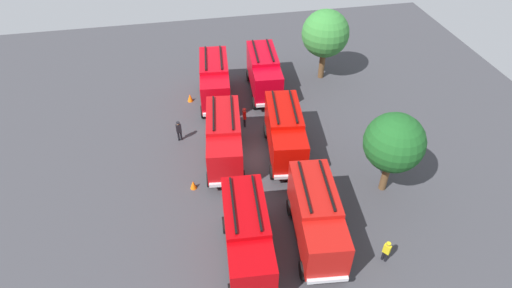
# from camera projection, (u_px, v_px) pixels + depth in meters

# --- Properties ---
(ground_plane) EXTENTS (54.59, 54.59, 0.00)m
(ground_plane) POSITION_uv_depth(u_px,v_px,m) (256.00, 158.00, 33.13)
(ground_plane) COLOR #38383D
(fire_truck_0) EXTENTS (7.39, 3.27, 3.88)m
(fire_truck_0) POSITION_uv_depth(u_px,v_px,m) (215.00, 80.00, 38.04)
(fire_truck_0) COLOR #BB0612
(fire_truck_0) RESTS_ON ground
(fire_truck_1) EXTENTS (7.43, 3.40, 3.88)m
(fire_truck_1) POSITION_uv_depth(u_px,v_px,m) (224.00, 138.00, 31.56)
(fire_truck_1) COLOR #B20B0F
(fire_truck_1) RESTS_ON ground
(fire_truck_2) EXTENTS (7.34, 3.14, 3.88)m
(fire_truck_2) POSITION_uv_depth(u_px,v_px,m) (247.00, 235.00, 24.64)
(fire_truck_2) COLOR #AD0408
(fire_truck_2) RESTS_ON ground
(fire_truck_3) EXTENTS (7.35, 3.16, 3.88)m
(fire_truck_3) POSITION_uv_depth(u_px,v_px,m) (264.00, 72.00, 39.08)
(fire_truck_3) COLOR #B60414
(fire_truck_3) RESTS_ON ground
(fire_truck_4) EXTENTS (7.44, 3.46, 3.88)m
(fire_truck_4) POSITION_uv_depth(u_px,v_px,m) (285.00, 132.00, 32.15)
(fire_truck_4) COLOR #B30904
(fire_truck_4) RESTS_ON ground
(fire_truck_5) EXTENTS (7.41, 3.35, 3.88)m
(fire_truck_5) POSITION_uv_depth(u_px,v_px,m) (317.00, 216.00, 25.75)
(fire_truck_5) COLOR #AA120E
(fire_truck_5) RESTS_ON ground
(firefighter_0) EXTENTS (0.30, 0.45, 1.83)m
(firefighter_0) POSITION_uv_depth(u_px,v_px,m) (179.00, 130.00, 34.15)
(firefighter_0) COLOR black
(firefighter_0) RESTS_ON ground
(firefighter_1) EXTENTS (0.48, 0.45, 1.66)m
(firefighter_1) POSITION_uv_depth(u_px,v_px,m) (386.00, 251.00, 25.29)
(firefighter_1) COLOR black
(firefighter_1) RESTS_ON ground
(firefighter_2) EXTENTS (0.42, 0.29, 1.78)m
(firefighter_2) POSITION_uv_depth(u_px,v_px,m) (244.00, 116.00, 35.64)
(firefighter_2) COLOR black
(firefighter_2) RESTS_ON ground
(firefighter_3) EXTENTS (0.29, 0.42, 1.77)m
(firefighter_3) POSITION_uv_depth(u_px,v_px,m) (339.00, 214.00, 27.38)
(firefighter_3) COLOR black
(firefighter_3) RESTS_ON ground
(firefighter_4) EXTENTS (0.47, 0.46, 1.76)m
(firefighter_4) POSITION_uv_depth(u_px,v_px,m) (313.00, 180.00, 29.79)
(firefighter_4) COLOR black
(firefighter_4) RESTS_ON ground
(tree_0) EXTENTS (4.48, 4.48, 6.94)m
(tree_0) POSITION_uv_depth(u_px,v_px,m) (325.00, 34.00, 39.56)
(tree_0) COLOR brown
(tree_0) RESTS_ON ground
(tree_1) EXTENTS (4.09, 4.09, 6.34)m
(tree_1) POSITION_uv_depth(u_px,v_px,m) (394.00, 143.00, 27.85)
(tree_1) COLOR brown
(tree_1) RESTS_ON ground
(traffic_cone_0) EXTENTS (0.46, 0.46, 0.66)m
(traffic_cone_0) POSITION_uv_depth(u_px,v_px,m) (301.00, 123.00, 36.01)
(traffic_cone_0) COLOR #F2600C
(traffic_cone_0) RESTS_ON ground
(traffic_cone_1) EXTENTS (0.48, 0.48, 0.69)m
(traffic_cone_1) POSITION_uv_depth(u_px,v_px,m) (193.00, 185.00, 30.37)
(traffic_cone_1) COLOR #F2600C
(traffic_cone_1) RESTS_ON ground
(traffic_cone_2) EXTENTS (0.52, 0.52, 0.74)m
(traffic_cone_2) POSITION_uv_depth(u_px,v_px,m) (190.00, 98.00, 38.99)
(traffic_cone_2) COLOR #F2600C
(traffic_cone_2) RESTS_ON ground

